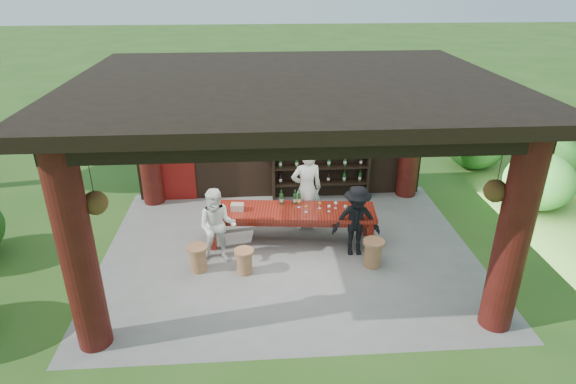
{
  "coord_description": "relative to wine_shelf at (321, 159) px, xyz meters",
  "views": [
    {
      "loc": [
        -0.61,
        -8.33,
        5.21
      ],
      "look_at": [
        0.0,
        0.4,
        1.15
      ],
      "focal_mm": 30.0,
      "sensor_mm": 36.0,
      "label": 1
    }
  ],
  "objects": [
    {
      "name": "guest_man",
      "position": [
        0.36,
        -2.6,
        -0.31
      ],
      "size": [
        0.97,
        0.58,
        1.47
      ],
      "primitive_type": "imported",
      "rotation": [
        0.0,
        0.0,
        -0.03
      ],
      "color": "black",
      "rests_on": "ground"
    },
    {
      "name": "shrubs",
      "position": [
        0.75,
        -1.63,
        -0.49
      ],
      "size": [
        15.23,
        8.36,
        1.36
      ],
      "color": "#194C14",
      "rests_on": "ground"
    },
    {
      "name": "stool_far_left",
      "position": [
        -2.71,
        -2.99,
        -0.77
      ],
      "size": [
        0.4,
        0.4,
        0.52
      ],
      "rotation": [
        0.0,
        0.0,
        0.37
      ],
      "color": "brown",
      "rests_on": "ground"
    },
    {
      "name": "napkin_basket",
      "position": [
        -1.97,
        -2.0,
        -0.23
      ],
      "size": [
        0.28,
        0.2,
        0.14
      ],
      "primitive_type": "cube",
      "rotation": [
        0.0,
        0.0,
        -0.1
      ],
      "color": "#BF6672",
      "rests_on": "tasting_table"
    },
    {
      "name": "ground",
      "position": [
        -0.94,
        -2.45,
        -1.05
      ],
      "size": [
        90.0,
        90.0,
        0.0
      ],
      "primitive_type": "plane",
      "color": "#2D5119",
      "rests_on": "ground"
    },
    {
      "name": "tasting_table",
      "position": [
        -0.87,
        -2.06,
        -0.41
      ],
      "size": [
        3.48,
        1.21,
        0.75
      ],
      "rotation": [
        0.0,
        0.0,
        -0.1
      ],
      "color": "#5E160D",
      "rests_on": "ground"
    },
    {
      "name": "stool_near_right",
      "position": [
        0.62,
        -3.06,
        -0.76
      ],
      "size": [
        0.42,
        0.42,
        0.55
      ],
      "rotation": [
        0.0,
        0.0,
        0.16
      ],
      "color": "brown",
      "rests_on": "ground"
    },
    {
      "name": "table_glasses",
      "position": [
        -0.24,
        -2.1,
        -0.22
      ],
      "size": [
        0.99,
        0.33,
        0.15
      ],
      "color": "silver",
      "rests_on": "tasting_table"
    },
    {
      "name": "trees",
      "position": [
        2.98,
        -1.46,
        2.32
      ],
      "size": [
        21.05,
        10.14,
        4.8
      ],
      "color": "#3F2819",
      "rests_on": "ground"
    },
    {
      "name": "table_bottles",
      "position": [
        -0.84,
        -1.77,
        -0.14
      ],
      "size": [
        0.45,
        0.1,
        0.31
      ],
      "color": "#194C1E",
      "rests_on": "tasting_table"
    },
    {
      "name": "host",
      "position": [
        -0.5,
        -1.46,
        -0.12
      ],
      "size": [
        0.73,
        0.53,
        1.85
      ],
      "primitive_type": "imported",
      "rotation": [
        0.0,
        0.0,
        3.28
      ],
      "color": "white",
      "rests_on": "ground"
    },
    {
      "name": "stool_near_left",
      "position": [
        -1.84,
        -3.12,
        -0.79
      ],
      "size": [
        0.37,
        0.37,
        0.49
      ],
      "rotation": [
        0.0,
        0.0,
        0.16
      ],
      "color": "brown",
      "rests_on": "ground"
    },
    {
      "name": "wine_shelf",
      "position": [
        0.0,
        0.0,
        0.0
      ],
      "size": [
        2.37,
        0.36,
        2.08
      ],
      "color": "black",
      "rests_on": "ground"
    },
    {
      "name": "guest_woman",
      "position": [
        -2.34,
        -2.68,
        -0.28
      ],
      "size": [
        0.78,
        0.62,
        1.52
      ],
      "primitive_type": "imported",
      "rotation": [
        0.0,
        0.0,
        -0.06
      ],
      "color": "white",
      "rests_on": "ground"
    },
    {
      "name": "pavilion",
      "position": [
        -0.96,
        -2.02,
        1.08
      ],
      "size": [
        7.5,
        6.0,
        3.6
      ],
      "color": "slate",
      "rests_on": "ground"
    }
  ]
}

